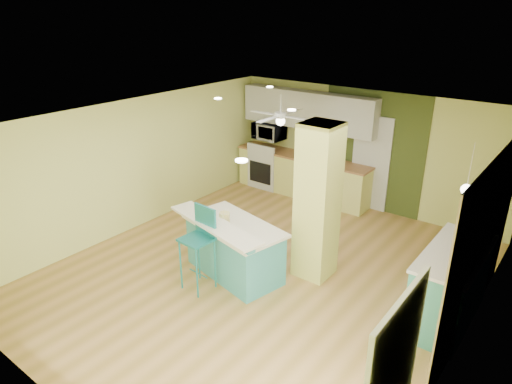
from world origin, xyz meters
TOP-DOWN VIEW (x-y plane):
  - floor at (0.00, 0.00)m, footprint 6.00×7.00m
  - ceiling at (0.00, 0.00)m, footprint 6.00×7.00m
  - wall_back at (0.00, 3.50)m, footprint 6.00×0.01m
  - wall_front at (0.00, -3.50)m, footprint 6.00×0.01m
  - wall_left at (-3.00, 0.00)m, footprint 0.01×7.00m
  - wall_right at (3.00, 0.00)m, footprint 0.01×7.00m
  - wood_panel at (2.99, 0.60)m, footprint 0.02×3.40m
  - olive_accent at (0.20, 3.49)m, footprint 2.20×0.02m
  - interior_door at (0.20, 3.46)m, footprint 0.82×0.05m
  - column at (0.65, 0.50)m, footprint 0.55×0.55m
  - kitchen_run at (-1.30, 3.20)m, footprint 3.25×0.63m
  - stove at (-2.25, 3.19)m, footprint 0.76×0.66m
  - upper_cabinets at (-1.30, 3.32)m, footprint 3.20×0.34m
  - microwave at (-2.25, 3.20)m, footprint 0.70×0.48m
  - ceiling_fan at (-1.10, 2.00)m, footprint 1.41×1.41m
  - pendant_lamp at (2.65, 0.75)m, footprint 0.14×0.14m
  - wall_decor at (2.96, 0.80)m, footprint 0.03×0.90m
  - peninsula at (-0.37, -0.31)m, footprint 1.96×1.37m
  - bar_stool at (-0.53, -0.87)m, footprint 0.46×0.46m
  - side_counter at (2.70, 0.59)m, footprint 0.70×1.65m
  - fruit_bowl at (-0.53, 3.11)m, footprint 0.35×0.35m
  - canister at (-0.49, -0.37)m, footprint 0.16×0.16m

SIDE VIEW (x-z plane):
  - floor at x=0.00m, z-range -0.01..0.00m
  - stove at x=-2.25m, z-range -0.08..1.00m
  - peninsula at x=-0.37m, z-range -0.04..0.98m
  - kitchen_run at x=-1.30m, z-range 0.00..0.94m
  - side_counter at x=2.70m, z-range 0.00..1.07m
  - bar_stool at x=-0.53m, z-range 0.22..1.54m
  - fruit_bowl at x=-0.53m, z-range 0.94..1.01m
  - canister at x=-0.49m, z-range 0.88..1.08m
  - interior_door at x=0.20m, z-range 0.00..2.00m
  - wall_back at x=0.00m, z-range 0.00..2.50m
  - wall_front at x=0.00m, z-range 0.00..2.50m
  - wall_left at x=-3.00m, z-range 0.00..2.50m
  - wall_right at x=3.00m, z-range 0.00..2.50m
  - wood_panel at x=2.99m, z-range 0.00..2.50m
  - olive_accent at x=0.20m, z-range 0.00..2.50m
  - column at x=0.65m, z-range 0.00..2.50m
  - microwave at x=-2.25m, z-range 1.16..1.55m
  - wall_decor at x=2.96m, z-range 1.20..1.90m
  - pendant_lamp at x=2.65m, z-range 1.54..2.23m
  - upper_cabinets at x=-1.30m, z-range 1.55..2.35m
  - ceiling_fan at x=-1.10m, z-range 1.77..2.38m
  - ceiling at x=0.00m, z-range 2.50..2.51m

